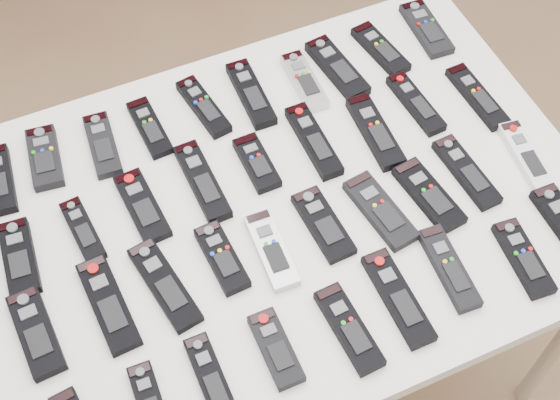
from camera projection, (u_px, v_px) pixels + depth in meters
name	position (u px, v px, depth m)	size (l,w,h in m)	color
ground	(258.00, 317.00, 2.29)	(4.00, 4.00, 0.00)	brown
table	(280.00, 221.00, 1.62)	(1.25, 0.88, 0.78)	white
remote_0	(0.00, 180.00, 1.59)	(0.05, 0.17, 0.02)	black
remote_1	(45.00, 158.00, 1.63)	(0.06, 0.15, 0.02)	black
remote_2	(103.00, 145.00, 1.65)	(0.05, 0.16, 0.02)	black
remote_3	(150.00, 128.00, 1.67)	(0.05, 0.16, 0.02)	black
remote_4	(204.00, 107.00, 1.70)	(0.05, 0.17, 0.02)	black
remote_5	(251.00, 94.00, 1.72)	(0.05, 0.19, 0.02)	black
remote_6	(304.00, 81.00, 1.74)	(0.05, 0.17, 0.02)	#B7B7BC
remote_7	(337.00, 68.00, 1.76)	(0.06, 0.19, 0.02)	black
remote_8	(380.00, 49.00, 1.80)	(0.05, 0.17, 0.02)	black
remote_9	(426.00, 29.00, 1.84)	(0.06, 0.17, 0.02)	black
remote_10	(19.00, 258.00, 1.49)	(0.06, 0.16, 0.02)	black
remote_11	(83.00, 230.00, 1.53)	(0.04, 0.15, 0.02)	black
remote_12	(142.00, 206.00, 1.56)	(0.06, 0.17, 0.02)	black
remote_13	(202.00, 182.00, 1.59)	(0.05, 0.20, 0.02)	black
remote_14	(257.00, 163.00, 1.62)	(0.05, 0.14, 0.02)	black
remote_15	(314.00, 141.00, 1.65)	(0.05, 0.20, 0.02)	black
remote_16	(375.00, 132.00, 1.66)	(0.05, 0.20, 0.02)	black
remote_17	(416.00, 103.00, 1.71)	(0.04, 0.18, 0.02)	black
remote_18	(477.00, 97.00, 1.72)	(0.05, 0.19, 0.02)	black
remote_19	(36.00, 333.00, 1.41)	(0.06, 0.18, 0.02)	black
remote_20	(108.00, 304.00, 1.44)	(0.06, 0.20, 0.02)	black
remote_21	(165.00, 285.00, 1.46)	(0.06, 0.20, 0.02)	black
remote_22	(222.00, 258.00, 1.49)	(0.05, 0.15, 0.02)	black
remote_23	(272.00, 250.00, 1.51)	(0.05, 0.17, 0.02)	#B7B7BC
remote_24	(323.00, 224.00, 1.54)	(0.06, 0.17, 0.02)	black
remote_25	(380.00, 211.00, 1.55)	(0.06, 0.18, 0.02)	black
remote_26	(429.00, 195.00, 1.58)	(0.06, 0.18, 0.02)	black
remote_27	(466.00, 172.00, 1.61)	(0.05, 0.19, 0.02)	black
remote_28	(527.00, 157.00, 1.63)	(0.05, 0.18, 0.02)	silver
remote_31	(211.00, 380.00, 1.36)	(0.05, 0.17, 0.02)	black
remote_32	(276.00, 348.00, 1.39)	(0.05, 0.15, 0.02)	black
remote_33	(349.00, 328.00, 1.41)	(0.05, 0.18, 0.02)	black
remote_34	(398.00, 298.00, 1.45)	(0.05, 0.20, 0.02)	black
remote_35	(449.00, 268.00, 1.48)	(0.05, 0.18, 0.02)	black
remote_36	(523.00, 258.00, 1.49)	(0.05, 0.17, 0.02)	black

